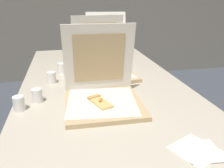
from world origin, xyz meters
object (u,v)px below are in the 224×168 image
pizza_box_front (102,93)px  cup_white_mid (52,77)px  cup_white_near_left (19,103)px  pizza_box_middle (104,67)px  table (104,91)px  cup_white_far (61,68)px  napkin_pile (198,150)px  cup_white_near_center (37,96)px  pizza_box_back (107,52)px

pizza_box_front → cup_white_mid: pizza_box_front is taller
pizza_box_front → cup_white_near_left: (-0.40, 0.01, -0.02)m
pizza_box_middle → table: bearing=-108.4°
pizza_box_middle → cup_white_far: (-0.28, 0.11, -0.02)m
napkin_pile → cup_white_near_center: bearing=137.9°
table → cup_white_mid: 0.33m
pizza_box_back → cup_white_near_center: bearing=-114.2°
cup_white_near_center → napkin_pile: (0.59, -0.53, -0.03)m
pizza_box_back → cup_white_near_center: 0.95m
pizza_box_front → pizza_box_back: (0.19, 0.89, -0.00)m
cup_white_near_center → napkin_pile: size_ratio=0.38×
table → pizza_box_back: size_ratio=3.80×
cup_white_near_center → cup_white_far: bearing=74.7°
table → cup_white_near_center: 0.42m
cup_white_far → cup_white_near_center: 0.47m
napkin_pile → pizza_box_middle: bearing=101.5°
pizza_box_middle → cup_white_far: 0.30m
table → cup_white_near_center: size_ratio=28.79×
table → pizza_box_front: size_ratio=5.33×
cup_white_far → napkin_pile: size_ratio=0.38×
pizza_box_back → cup_white_far: size_ratio=7.58×
pizza_box_back → cup_white_near_center: size_ratio=7.58×
cup_white_near_center → napkin_pile: bearing=-42.1°
table → pizza_box_middle: 0.21m
cup_white_mid → cup_white_far: bearing=72.0°
cup_white_mid → napkin_pile: (0.52, -0.79, -0.03)m
cup_white_mid → pizza_box_back: bearing=49.8°
cup_white_near_center → pizza_box_middle: bearing=40.4°
pizza_box_middle → cup_white_near_center: bearing=-147.3°
cup_white_mid → napkin_pile: size_ratio=0.38×
pizza_box_back → cup_white_near_left: (-0.59, -0.88, -0.02)m
table → cup_white_mid: size_ratio=28.79×
pizza_box_middle → cup_white_near_center: size_ratio=5.85×
pizza_box_back → cup_white_mid: bearing=-121.7°
table → pizza_box_back: pizza_box_back is taller
cup_white_far → table: bearing=-48.3°
pizza_box_middle → cup_white_far: bearing=151.9°
cup_white_far → cup_white_near_left: (-0.20, -0.53, 0.00)m
pizza_box_front → cup_white_far: size_ratio=5.40×
cup_white_mid → pizza_box_front: bearing=-53.6°
cup_white_far → napkin_pile: (0.46, -0.98, -0.03)m
table → pizza_box_back: (0.14, 0.63, 0.10)m
cup_white_mid → table: bearing=-16.9°
cup_white_near_left → cup_white_near_center: size_ratio=1.00×
table → pizza_box_front: bearing=-101.3°
cup_white_far → cup_white_near_center: bearing=-105.3°
pizza_box_middle → cup_white_far: size_ratio=5.85×
napkin_pile → cup_white_near_left: bearing=145.6°
cup_white_near_left → cup_white_mid: (0.14, 0.34, 0.00)m
pizza_box_middle → napkin_pile: 0.89m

